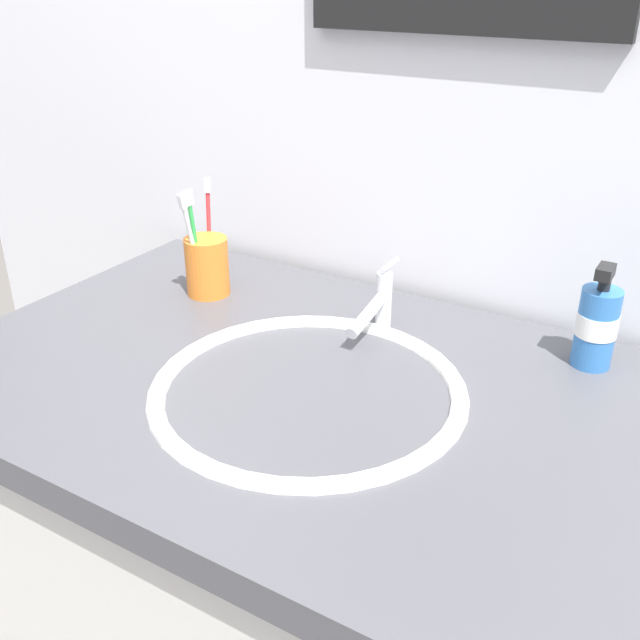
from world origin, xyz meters
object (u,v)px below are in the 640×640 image
object	(u,v)px
toothbrush_green	(195,236)
soap_dispenser	(597,325)
toothbrush_red	(209,225)
toothbrush_white	(191,238)
toothbrush_cup	(207,266)
faucet	(378,304)

from	to	relation	value
toothbrush_green	soap_dispenser	xyz separation A→B (m)	(0.60, 0.11, -0.05)
toothbrush_red	toothbrush_white	bearing A→B (deg)	-74.71
toothbrush_cup	toothbrush_white	distance (m)	0.07
faucet	soap_dispenser	distance (m)	0.30
toothbrush_white	soap_dispenser	size ratio (longest dim) A/B	1.19
faucet	toothbrush_cup	distance (m)	0.31
toothbrush_cup	toothbrush_green	distance (m)	0.06
toothbrush_green	soap_dispenser	size ratio (longest dim) A/B	1.19
faucet	toothbrush_cup	world-z (taller)	faucet
toothbrush_green	soap_dispenser	distance (m)	0.61
toothbrush_green	faucet	bearing A→B (deg)	8.15
toothbrush_white	toothbrush_red	xyz separation A→B (m)	(-0.02, 0.07, -0.00)
toothbrush_cup	toothbrush_green	bearing A→B (deg)	-94.31
faucet	soap_dispenser	size ratio (longest dim) A/B	0.94
faucet	soap_dispenser	bearing A→B (deg)	12.10
faucet	toothbrush_red	xyz separation A→B (m)	(-0.33, 0.01, 0.06)
toothbrush_white	soap_dispenser	xyz separation A→B (m)	(0.60, 0.12, -0.05)
toothbrush_red	soap_dispenser	world-z (taller)	toothbrush_red
toothbrush_white	toothbrush_red	bearing A→B (deg)	105.29
soap_dispenser	toothbrush_red	bearing A→B (deg)	-175.47
toothbrush_cup	toothbrush_red	distance (m)	0.07
toothbrush_white	toothbrush_red	distance (m)	0.07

